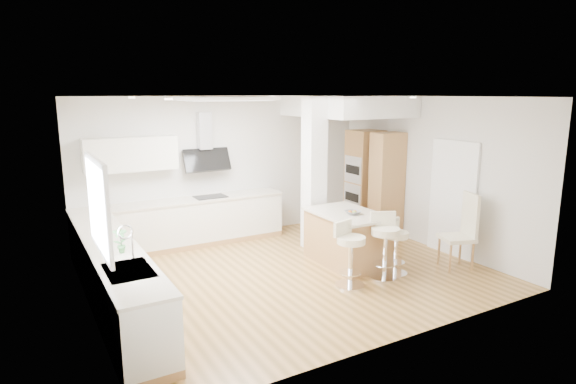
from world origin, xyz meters
TOP-DOWN VIEW (x-y plane):
  - ground at (0.00, 0.00)m, footprint 6.00×6.00m
  - ceiling at (0.00, 0.00)m, footprint 6.00×5.00m
  - wall_back at (0.00, 2.50)m, footprint 6.00×0.04m
  - wall_left at (-3.00, 0.00)m, footprint 0.04×5.00m
  - wall_right at (3.00, 0.00)m, footprint 0.04×5.00m
  - skylight at (-0.79, 0.60)m, footprint 4.10×2.10m
  - window_left at (-2.96, -0.90)m, footprint 0.06×1.28m
  - doorway_right at (2.97, -0.60)m, footprint 0.05×1.00m
  - counter_left at (-2.70, 0.23)m, footprint 0.63×4.50m
  - counter_back at (-0.91, 2.22)m, footprint 3.62×0.63m
  - pillar at (1.05, 0.95)m, footprint 0.35×0.35m
  - soffit at (2.10, 1.40)m, footprint 1.78×2.20m
  - oven_column at (2.68, 1.23)m, footprint 0.63×1.21m
  - peninsula at (1.09, -0.04)m, footprint 0.97×1.46m
  - bar_stool_a at (0.50, -0.89)m, footprint 0.55×0.55m
  - bar_stool_b at (1.18, -0.89)m, footprint 0.62×0.62m
  - bar_stool_c at (1.44, -0.85)m, footprint 0.40×0.40m
  - dining_chair at (2.61, -1.18)m, footprint 0.63×0.63m

SIDE VIEW (x-z plane):
  - ground at x=0.00m, z-range 0.00..0.00m
  - ceiling at x=0.00m, z-range -0.01..0.01m
  - peninsula at x=1.09m, z-range -0.03..0.92m
  - counter_left at x=-2.70m, z-range -0.22..1.13m
  - bar_stool_c at x=1.44m, z-range 0.06..0.95m
  - bar_stool_a at x=0.50m, z-range 0.06..1.05m
  - bar_stool_b at x=1.18m, z-range 0.06..1.10m
  - dining_chair at x=2.61m, z-range 0.04..1.30m
  - counter_back at x=-0.91m, z-range -0.55..1.95m
  - doorway_right at x=2.97m, z-range -0.05..2.05m
  - oven_column at x=2.68m, z-range 0.00..2.10m
  - wall_back at x=0.00m, z-range 0.00..2.80m
  - wall_left at x=-3.00m, z-range 0.00..2.80m
  - wall_right at x=3.00m, z-range 0.00..2.80m
  - pillar at x=1.05m, z-range 0.00..2.80m
  - window_left at x=-2.96m, z-range 1.16..2.23m
  - soffit at x=2.10m, z-range 2.40..2.80m
  - skylight at x=-0.79m, z-range 2.74..2.80m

